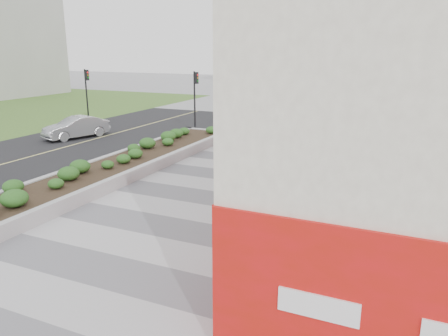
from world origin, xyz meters
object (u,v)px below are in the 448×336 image
(traffic_signal_near, at_px, (195,92))
(car_silver, at_px, (76,127))
(skateboarder, at_px, (259,151))
(traffic_signal_far, at_px, (87,88))
(planter, at_px, (126,162))

(traffic_signal_near, height_order, car_silver, traffic_signal_near)
(skateboarder, xyz_separation_m, car_silver, (-13.48, 1.97, -0.11))
(traffic_signal_far, distance_m, skateboarder, 18.02)
(planter, height_order, car_silver, car_silver)
(traffic_signal_far, bearing_deg, traffic_signal_near, 3.11)
(traffic_signal_far, bearing_deg, car_silver, -57.26)
(skateboarder, distance_m, car_silver, 13.62)
(traffic_signal_near, bearing_deg, planter, -80.65)
(planter, distance_m, traffic_signal_near, 10.90)
(traffic_signal_near, bearing_deg, traffic_signal_far, -176.89)
(planter, relative_size, traffic_signal_near, 4.29)
(skateboarder, bearing_deg, traffic_signal_near, 155.95)
(traffic_signal_near, bearing_deg, skateboarder, -44.66)
(planter, relative_size, traffic_signal_far, 4.29)
(skateboarder, bearing_deg, planter, -129.76)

